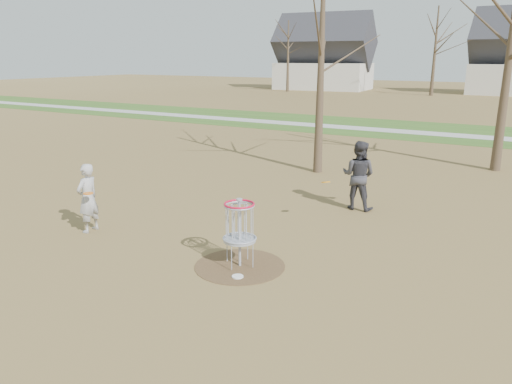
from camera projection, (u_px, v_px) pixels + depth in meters
ground at (240, 266)px, 9.88m from camera, size 160.00×160.00×0.00m
green_band at (442, 132)px, 27.40m from camera, size 160.00×8.00×0.01m
footpath at (438, 134)px, 26.57m from camera, size 160.00×1.50×0.01m
dirt_circle at (240, 266)px, 9.88m from camera, size 1.80×1.80×0.01m
player_standing at (88, 198)px, 11.63m from camera, size 0.43×0.62×1.63m
player_throwing at (358, 175)px, 13.36m from camera, size 0.92×0.72×1.87m
disc_grounded at (238, 276)px, 9.36m from camera, size 0.22×0.22×0.02m
discs_in_play at (217, 187)px, 11.63m from camera, size 4.53×3.68×0.11m
disc_golf_basket at (239, 222)px, 9.64m from camera, size 0.64×0.64×1.35m
bare_trees at (511, 38)px, 37.48m from camera, size 52.62×44.98×9.00m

